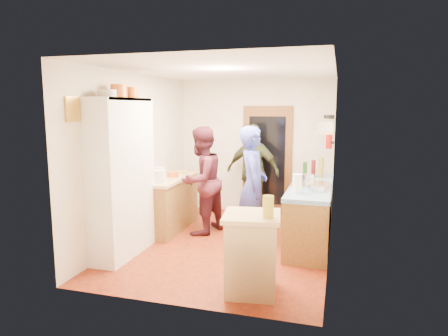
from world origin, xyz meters
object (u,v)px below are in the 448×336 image
at_px(hutch_body, 122,178).
at_px(person_left, 205,180).
at_px(person_back, 253,172).
at_px(right_counter_base, 310,215).
at_px(island_base, 251,256).
at_px(person_hob, 255,186).

distance_m(hutch_body, person_left, 1.49).
relative_size(person_left, person_back, 1.00).
bearing_deg(right_counter_base, person_back, 137.06).
relative_size(island_base, person_hob, 0.48).
bearing_deg(person_back, person_hob, -66.13).
height_order(island_base, person_back, person_back).
height_order(right_counter_base, person_back, person_back).
distance_m(right_counter_base, person_back, 1.62).
relative_size(hutch_body, island_base, 2.56).
height_order(right_counter_base, person_left, person_left).
height_order(right_counter_base, person_hob, person_hob).
distance_m(hutch_body, person_back, 2.73).
distance_m(island_base, person_back, 3.13).
bearing_deg(island_base, right_counter_base, 75.49).
xyz_separation_m(person_hob, person_left, (-0.91, 0.29, -0.01)).
bearing_deg(person_left, hutch_body, -13.38).
xyz_separation_m(island_base, person_hob, (-0.30, 1.64, 0.47)).
xyz_separation_m(hutch_body, person_back, (1.36, 2.36, -0.22)).
bearing_deg(person_left, person_hob, 90.81).
bearing_deg(person_back, person_left, -106.97).
bearing_deg(person_left, person_back, 170.95).
relative_size(hutch_body, person_hob, 1.22).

